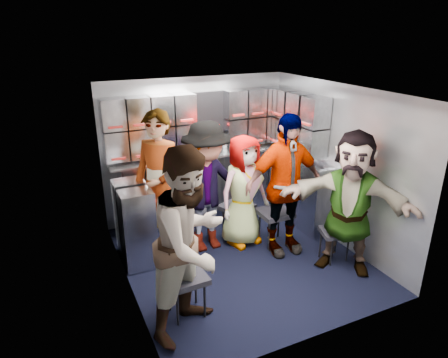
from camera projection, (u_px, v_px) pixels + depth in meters
name	position (u px, v px, depth m)	size (l,w,h in m)	color
floor	(241.00, 259.00, 5.06)	(3.00, 3.00, 0.00)	black
wall_back	(196.00, 149.00, 5.95)	(2.80, 0.04, 2.10)	#969BA3
wall_left	(123.00, 202.00, 4.13)	(0.04, 3.00, 2.10)	#969BA3
wall_right	(337.00, 165.00, 5.23)	(0.04, 3.00, 2.10)	#969BA3
ceiling	(244.00, 91.00, 4.31)	(2.80, 3.00, 0.02)	silver
cart_bank_back	(202.00, 188.00, 5.98)	(2.68, 0.38, 0.99)	gray
cart_bank_left	(135.00, 224.00, 4.89)	(0.38, 0.76, 0.99)	gray
counter	(202.00, 155.00, 5.79)	(2.68, 0.42, 0.03)	#B8BBC0
locker_bank_back	(200.00, 122.00, 5.67)	(2.68, 0.28, 0.82)	gray
locker_bank_right	(299.00, 123.00, 5.61)	(0.28, 1.00, 0.82)	gray
right_cabinet	(299.00, 190.00, 5.88)	(0.28, 1.20, 1.00)	gray
coffee_niche	(210.00, 121.00, 5.80)	(0.46, 0.16, 0.84)	black
red_latch_strip	(207.00, 167.00, 5.67)	(2.60, 0.02, 0.03)	#A11C18
jump_seat_near_left	(186.00, 280.00, 3.95)	(0.40, 0.38, 0.46)	black
jump_seat_mid_left	(202.00, 216.00, 5.36)	(0.45, 0.44, 0.42)	black
jump_seat_center	(237.00, 208.00, 5.47)	(0.52, 0.51, 0.47)	black
jump_seat_mid_right	(275.00, 215.00, 5.27)	(0.42, 0.39, 0.49)	black
jump_seat_near_right	(335.00, 234.00, 4.93)	(0.42, 0.41, 0.40)	black
attendant_standing	(160.00, 186.00, 4.86)	(0.68, 0.45, 1.87)	black
attendant_arc_a	(191.00, 243.00, 3.62)	(0.89, 0.70, 1.84)	black
attendant_arc_b	(207.00, 188.00, 5.03)	(1.10, 0.63, 1.70)	black
attendant_arc_c	(243.00, 191.00, 5.20)	(0.73, 0.48, 1.50)	black
attendant_arc_d	(284.00, 186.00, 4.94)	(1.06, 0.44, 1.82)	black
attendant_arc_e	(350.00, 203.00, 4.60)	(1.58, 0.50, 1.71)	black
bottle_left	(169.00, 151.00, 5.50)	(0.07, 0.07, 0.25)	white
bottle_mid	(214.00, 144.00, 5.76)	(0.07, 0.07, 0.27)	white
bottle_right	(225.00, 144.00, 5.84)	(0.06, 0.06, 0.23)	white
cup_left	(149.00, 159.00, 5.41)	(0.07, 0.07, 0.09)	#C9B88E
cup_right	(253.00, 145.00, 6.04)	(0.08, 0.08, 0.09)	#C9B88E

